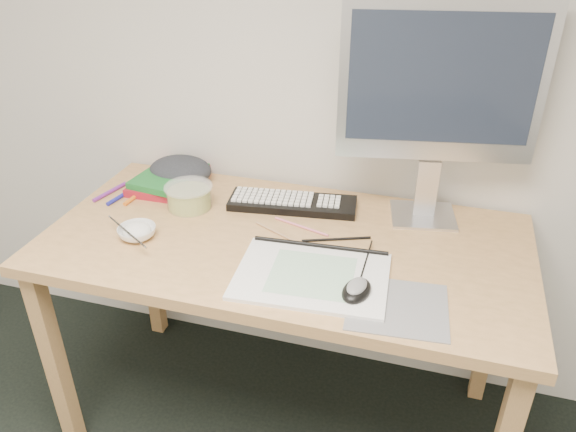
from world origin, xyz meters
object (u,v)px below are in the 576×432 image
(sketchpad, at_px, (312,276))
(keyboard, at_px, (293,203))
(monitor, at_px, (440,88))
(desk, at_px, (285,262))
(rice_bowl, at_px, (137,232))

(sketchpad, distance_m, keyboard, 0.39)
(keyboard, height_order, monitor, monitor)
(desk, relative_size, keyboard, 3.47)
(sketchpad, bearing_deg, desk, 123.05)
(keyboard, relative_size, rice_bowl, 3.67)
(sketchpad, bearing_deg, rice_bowl, 170.81)
(monitor, bearing_deg, desk, -156.93)
(monitor, bearing_deg, rice_bowl, -165.58)
(desk, distance_m, rice_bowl, 0.44)
(sketchpad, height_order, keyboard, keyboard)
(desk, height_order, monitor, monitor)
(desk, bearing_deg, sketchpad, -53.15)
(monitor, relative_size, rice_bowl, 5.91)
(desk, relative_size, sketchpad, 3.56)
(desk, bearing_deg, monitor, 33.15)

